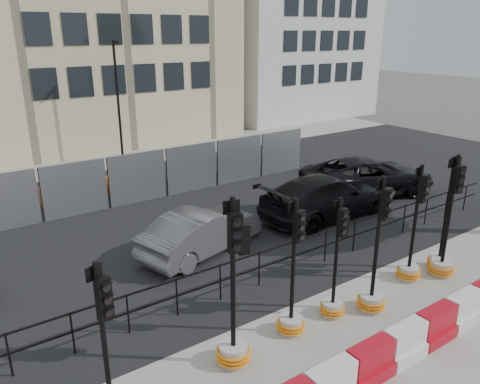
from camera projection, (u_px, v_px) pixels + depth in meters
ground at (324, 292)px, 12.07m from camera, size 120.00×120.00×0.00m
sidewalk_near at (426, 354)px, 9.74m from camera, size 40.00×6.00×0.02m
road at (191, 211)px, 17.49m from camera, size 40.00×14.00×0.03m
sidewalk_far at (107, 160)px, 24.48m from camera, size 40.00×4.00×0.02m
building_white at (286, 9)px, 35.70m from camera, size 12.00×9.06×16.00m
kerb_railing at (294, 251)px, 12.77m from camera, size 18.00×0.04×1.00m
heras_fencing at (148, 178)px, 19.11m from camera, size 14.33×1.72×2.00m
lamp_post_far at (118, 99)px, 22.91m from camera, size 0.12×0.56×6.00m
barrier_row at (420, 335)px, 9.78m from camera, size 16.75×0.50×0.80m
traffic_signal_b at (234, 327)px, 9.22m from camera, size 0.71×0.71×3.58m
traffic_signal_c at (292, 307)px, 10.25m from camera, size 0.63×0.63×3.19m
traffic_signal_d at (334, 289)px, 10.86m from camera, size 0.58×0.58×2.96m
traffic_signal_e at (373, 284)px, 11.08m from camera, size 0.67×0.67×3.38m
traffic_signal_f at (411, 253)px, 12.46m from camera, size 0.64×0.64×3.23m
traffic_signal_g at (444, 252)px, 12.69m from camera, size 0.68×0.68×3.43m
traffic_signal_h at (442, 247)px, 13.04m from camera, size 0.65×0.65×3.30m
car_b at (202, 231)px, 14.05m from camera, size 3.66×4.92×1.37m
car_c at (326, 197)px, 16.77m from camera, size 2.22×5.31×1.53m
car_d at (367, 176)px, 19.17m from camera, size 5.97×7.01×1.50m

